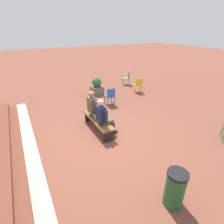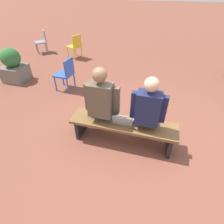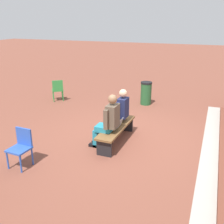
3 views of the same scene
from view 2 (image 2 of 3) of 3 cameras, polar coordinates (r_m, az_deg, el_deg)
The scene contains 9 objects.
ground_plane at distance 3.21m, azimuth 8.97°, elevation -10.68°, with size 60.00×60.00×0.00m, color brown.
bench at distance 3.00m, azimuth 3.63°, elevation -4.80°, with size 1.80×0.44×0.45m.
person_student at distance 2.80m, azimuth 11.63°, elevation 0.34°, with size 0.54×0.68×1.34m.
person_adult at distance 2.90m, azimuth -2.95°, elevation 3.07°, with size 0.57×0.72×1.39m.
laptop at distance 2.90m, azimuth 3.65°, elevation -2.79°, with size 0.32×0.29×0.21m.
plastic_chair_mid_courtyard at distance 7.98m, azimuth -21.83°, elevation 20.94°, with size 0.59×0.59×0.84m.
plastic_chair_foreground at distance 4.72m, azimuth -14.75°, elevation 12.37°, with size 0.44×0.44×0.84m.
plastic_chair_by_pillar at distance 6.97m, azimuth -11.90°, elevation 20.59°, with size 0.55×0.55×0.84m.
planter at distance 5.79m, azimuth -29.52°, elevation 12.90°, with size 0.60×0.60×0.94m.
Camera 2 is at (-0.10, 2.19, 2.35)m, focal length 28.00 mm.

